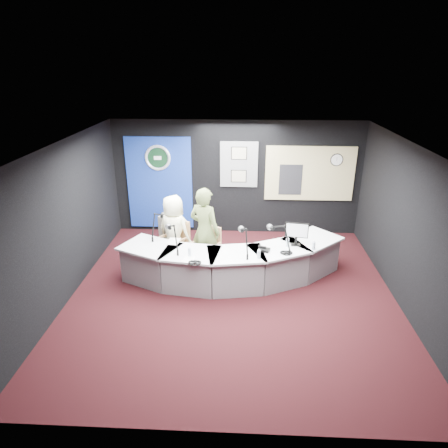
{
  "coord_description": "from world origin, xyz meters",
  "views": [
    {
      "loc": [
        0.16,
        -6.41,
        4.1
      ],
      "look_at": [
        -0.2,
        0.8,
        1.1
      ],
      "focal_mm": 32.0,
      "sensor_mm": 36.0,
      "label": 1
    }
  ],
  "objects_px": {
    "broadcast_desk": "(231,263)",
    "person_woman": "(205,231)",
    "armchair_left": "(175,243)",
    "armchair_right": "(205,251)",
    "person_man": "(174,231)"
  },
  "relations": [
    {
      "from": "armchair_left",
      "to": "armchair_right",
      "type": "distance_m",
      "value": 0.73
    },
    {
      "from": "broadcast_desk",
      "to": "person_woman",
      "type": "relative_size",
      "value": 2.48
    },
    {
      "from": "armchair_left",
      "to": "person_man",
      "type": "xyz_separation_m",
      "value": [
        0.0,
        0.0,
        0.28
      ]
    },
    {
      "from": "person_woman",
      "to": "armchair_left",
      "type": "bearing_deg",
      "value": 3.84
    },
    {
      "from": "broadcast_desk",
      "to": "armchair_left",
      "type": "xyz_separation_m",
      "value": [
        -1.21,
        0.6,
        0.12
      ]
    },
    {
      "from": "person_man",
      "to": "armchair_left",
      "type": "bearing_deg",
      "value": -0.0
    },
    {
      "from": "broadcast_desk",
      "to": "armchair_right",
      "type": "height_order",
      "value": "armchair_right"
    },
    {
      "from": "broadcast_desk",
      "to": "person_woman",
      "type": "bearing_deg",
      "value": 149.61
    },
    {
      "from": "armchair_right",
      "to": "broadcast_desk",
      "type": "bearing_deg",
      "value": 1.18
    },
    {
      "from": "armchair_left",
      "to": "person_woman",
      "type": "relative_size",
      "value": 0.55
    },
    {
      "from": "armchair_left",
      "to": "person_woman",
      "type": "bearing_deg",
      "value": 11.3
    },
    {
      "from": "armchair_left",
      "to": "armchair_right",
      "type": "bearing_deg",
      "value": 11.3
    },
    {
      "from": "broadcast_desk",
      "to": "armchair_left",
      "type": "bearing_deg",
      "value": 153.6
    },
    {
      "from": "broadcast_desk",
      "to": "person_man",
      "type": "bearing_deg",
      "value": 153.6
    },
    {
      "from": "broadcast_desk",
      "to": "armchair_left",
      "type": "height_order",
      "value": "armchair_left"
    }
  ]
}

